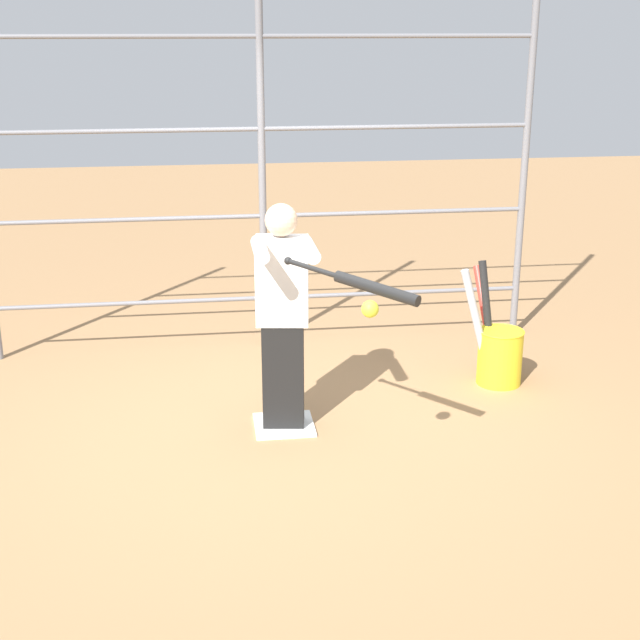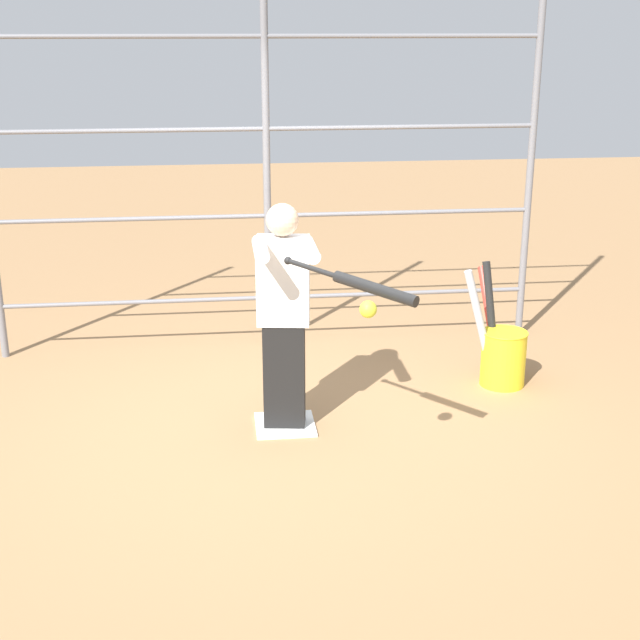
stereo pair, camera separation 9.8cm
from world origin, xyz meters
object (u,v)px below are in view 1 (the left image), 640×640
(softball_in_flight, at_px, (370,309))
(bat_bucket, at_px, (497,351))
(batter, at_px, (283,311))
(baseball_bat_swinging, at_px, (365,285))

(softball_in_flight, distance_m, bat_bucket, 2.20)
(batter, height_order, baseball_bat_swinging, batter)
(baseball_bat_swinging, relative_size, softball_in_flight, 7.21)
(baseball_bat_swinging, height_order, bat_bucket, baseball_bat_swinging)
(baseball_bat_swinging, bearing_deg, softball_in_flight, 88.82)
(baseball_bat_swinging, distance_m, bat_bucket, 2.11)
(softball_in_flight, bearing_deg, bat_bucket, -129.71)
(baseball_bat_swinging, xyz_separation_m, bat_bucket, (-1.29, -1.37, -0.96))
(batter, xyz_separation_m, bat_bucket, (-1.68, -0.59, -0.57))
(softball_in_flight, bearing_deg, batter, -68.27)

